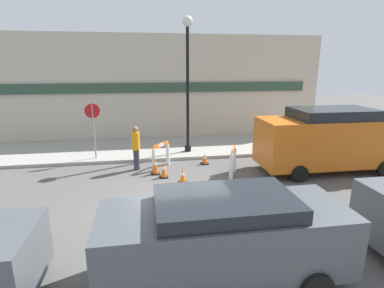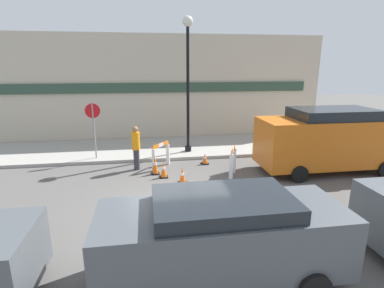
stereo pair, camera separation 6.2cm
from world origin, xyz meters
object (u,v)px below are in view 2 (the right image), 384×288
streetlamp_post (188,68)px  stop_sign (93,122)px  parked_car_1 (222,234)px  work_van (331,138)px  person_worker (136,146)px

streetlamp_post → stop_sign: bearing=-174.0°
parked_car_1 → streetlamp_post: bearing=86.3°
parked_car_1 → work_van: work_van is taller
parked_car_1 → person_worker: bearing=104.8°
streetlamp_post → stop_sign: streetlamp_post is taller
work_van → parked_car_1: bearing=-136.3°
streetlamp_post → parked_car_1: bearing=-93.7°
stop_sign → parked_car_1: bearing=107.2°
stop_sign → person_worker: (1.73, -1.36, -0.74)m
person_worker → parked_car_1: (1.73, -6.52, 0.03)m
stop_sign → parked_car_1: size_ratio=0.51×
stop_sign → work_van: stop_sign is taller
work_van → stop_sign: bearing=163.9°
parked_car_1 → work_van: bearing=43.7°
stop_sign → work_van: size_ratio=0.43×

